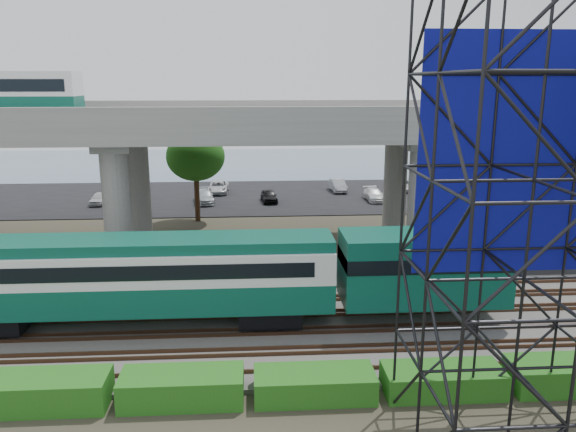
{
  "coord_description": "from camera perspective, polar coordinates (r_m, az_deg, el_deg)",
  "views": [
    {
      "loc": [
        -1.25,
        -23.48,
        11.8
      ],
      "look_at": [
        0.65,
        6.0,
        4.66
      ],
      "focal_mm": 35.0,
      "sensor_mm": 36.0,
      "label": 1
    }
  ],
  "objects": [
    {
      "name": "ground",
      "position": [
        26.31,
        -0.6,
        -13.06
      ],
      "size": [
        140.0,
        140.0,
        0.0
      ],
      "primitive_type": "plane",
      "color": "#474233",
      "rests_on": "ground"
    },
    {
      "name": "ballast_bed",
      "position": [
        28.06,
        -0.82,
        -11.05
      ],
      "size": [
        90.0,
        12.0,
        0.2
      ],
      "primitive_type": "cube",
      "color": "slate",
      "rests_on": "ground"
    },
    {
      "name": "service_road",
      "position": [
        35.98,
        -1.51,
        -5.49
      ],
      "size": [
        90.0,
        5.0,
        0.08
      ],
      "primitive_type": "cube",
      "color": "black",
      "rests_on": "ground"
    },
    {
      "name": "parking_lot",
      "position": [
        58.68,
        -2.4,
        2.02
      ],
      "size": [
        90.0,
        18.0,
        0.08
      ],
      "primitive_type": "cube",
      "color": "black",
      "rests_on": "ground"
    },
    {
      "name": "harbor_water",
      "position": [
        80.36,
        -2.77,
        5.14
      ],
      "size": [
        140.0,
        40.0,
        0.03
      ],
      "primitive_type": "cube",
      "color": "slate",
      "rests_on": "ground"
    },
    {
      "name": "rail_tracks",
      "position": [
        27.99,
        -0.82,
        -10.71
      ],
      "size": [
        90.0,
        9.52,
        0.16
      ],
      "color": "#472D1E",
      "rests_on": "ballast_bed"
    },
    {
      "name": "commuter_train",
      "position": [
        27.24,
        -11.18,
        -5.79
      ],
      "size": [
        29.3,
        3.06,
        4.3
      ],
      "color": "black",
      "rests_on": "rail_tracks"
    },
    {
      "name": "overpass",
      "position": [
        39.64,
        -3.9,
        8.37
      ],
      "size": [
        80.0,
        12.0,
        12.4
      ],
      "color": "#9E9B93",
      "rests_on": "ground"
    },
    {
      "name": "hedge_strip",
      "position": [
        22.34,
        2.72,
        -16.62
      ],
      "size": [
        34.6,
        1.8,
        1.2
      ],
      "color": "#185D15",
      "rests_on": "ground"
    },
    {
      "name": "trees",
      "position": [
        40.28,
        -8.54,
        4.54
      ],
      "size": [
        40.94,
        16.94,
        7.69
      ],
      "color": "#382314",
      "rests_on": "ground"
    },
    {
      "name": "suv",
      "position": [
        35.93,
        -10.96,
        -4.45
      ],
      "size": [
        5.88,
        4.11,
        1.49
      ],
      "primitive_type": "imported",
      "rotation": [
        0.0,
        0.0,
        1.23
      ],
      "color": "black",
      "rests_on": "service_road"
    },
    {
      "name": "parked_cars",
      "position": [
        58.25,
        -2.46,
        2.58
      ],
      "size": [
        33.65,
        9.52,
        1.31
      ],
      "color": "silver",
      "rests_on": "parking_lot"
    }
  ]
}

